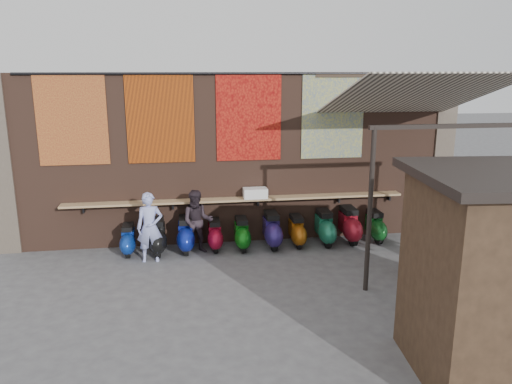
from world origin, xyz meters
TOP-DOWN VIEW (x-y plane):
  - ground at (0.00, 0.00)m, footprint 70.00×70.00m
  - brick_wall at (0.00, 2.70)m, footprint 10.00×0.40m
  - pier_left at (-5.20, 2.70)m, footprint 0.50×0.50m
  - pier_right at (5.20, 2.70)m, footprint 0.50×0.50m
  - eating_counter at (0.00, 2.33)m, footprint 8.00×0.32m
  - shelf_box at (0.42, 2.30)m, footprint 0.56×0.31m
  - tapestry_redgold at (-3.60, 2.48)m, footprint 1.50×0.02m
  - tapestry_sun at (-1.70, 2.48)m, footprint 1.50×0.02m
  - tapestry_orange at (0.30, 2.48)m, footprint 1.50×0.02m
  - tapestry_multi at (2.30, 2.48)m, footprint 1.50×0.02m
  - hang_rail at (0.00, 2.47)m, footprint 9.50×0.06m
  - scooter_stool_0 at (-2.52, 2.00)m, footprint 0.32×0.71m
  - scooter_stool_1 at (-1.85, 1.96)m, footprint 0.38×0.84m
  - scooter_stool_2 at (-1.24, 1.99)m, footprint 0.38×0.83m
  - scooter_stool_3 at (-0.57, 2.02)m, footprint 0.33×0.73m
  - scooter_stool_4 at (0.05, 1.96)m, footprint 0.35×0.77m
  - scooter_stool_5 at (0.77, 1.98)m, footprint 0.39×0.86m
  - scooter_stool_6 at (1.37, 2.00)m, footprint 0.34×0.75m
  - scooter_stool_7 at (2.05, 2.00)m, footprint 0.38×0.85m
  - scooter_stool_8 at (2.68, 2.05)m, footprint 0.40×0.89m
  - scooter_stool_9 at (3.33, 2.04)m, footprint 0.35×0.77m
  - diner_left at (-1.99, 1.53)m, footprint 0.56×0.37m
  - diner_right at (-0.96, 1.89)m, footprint 0.73×0.58m
  - shopper_navy at (4.36, -0.08)m, footprint 1.12×1.03m
  - shopper_grey at (4.72, -0.78)m, footprint 1.16×0.94m
  - shopper_tan at (3.37, -0.17)m, footprint 0.85×0.98m
  - stall_sign at (3.14, -2.44)m, footprint 1.20×0.15m
  - stall_shelf at (3.14, -2.44)m, footprint 2.08×0.29m
  - awning_canvas at (3.50, 0.90)m, footprint 3.20×3.28m
  - awning_ledger at (3.50, 2.49)m, footprint 3.30×0.08m
  - awning_header at (3.50, -0.60)m, footprint 3.00×0.08m
  - awning_post_left at (2.10, -0.60)m, footprint 0.09×0.09m
  - awning_post_right at (4.90, -0.60)m, footprint 0.09×0.09m

SIDE VIEW (x-z plane):
  - ground at x=0.00m, z-range 0.00..0.00m
  - scooter_stool_0 at x=-2.52m, z-range 0.00..0.68m
  - scooter_stool_3 at x=-0.57m, z-range 0.00..0.69m
  - scooter_stool_6 at x=1.37m, z-range 0.00..0.71m
  - scooter_stool_4 at x=0.05m, z-range 0.00..0.73m
  - scooter_stool_9 at x=3.33m, z-range 0.00..0.73m
  - scooter_stool_2 at x=-1.24m, z-range 0.00..0.79m
  - scooter_stool_1 at x=-1.85m, z-range 0.00..0.80m
  - scooter_stool_7 at x=2.05m, z-range 0.00..0.81m
  - scooter_stool_5 at x=0.77m, z-range 0.00..0.82m
  - scooter_stool_8 at x=2.68m, z-range 0.00..0.84m
  - diner_right at x=-0.96m, z-range 0.00..1.46m
  - diner_left at x=-1.99m, z-range 0.00..1.53m
  - shopper_grey at x=4.72m, z-range 0.00..1.57m
  - shopper_tan at x=3.37m, z-range 0.00..1.69m
  - shopper_navy at x=4.36m, z-range 0.00..1.84m
  - stall_shelf at x=3.14m, z-range 0.96..1.02m
  - eating_counter at x=0.00m, z-range 1.08..1.12m
  - shelf_box at x=0.42m, z-range 1.12..1.36m
  - awning_post_left at x=2.10m, z-range 0.00..3.10m
  - awning_post_right at x=4.90m, z-range 0.00..3.10m
  - stall_sign at x=3.14m, z-range 1.72..2.22m
  - brick_wall at x=0.00m, z-range 0.00..4.00m
  - pier_left at x=-5.20m, z-range 0.00..4.00m
  - pier_right at x=5.20m, z-range 0.00..4.00m
  - tapestry_redgold at x=-3.60m, z-range 2.00..4.00m
  - tapestry_sun at x=-1.70m, z-range 2.00..4.00m
  - tapestry_orange at x=0.30m, z-range 2.00..4.00m
  - tapestry_multi at x=2.30m, z-range 2.00..4.00m
  - awning_header at x=3.50m, z-range 3.04..3.12m
  - awning_canvas at x=3.50m, z-range 3.07..4.03m
  - awning_ledger at x=3.50m, z-range 3.89..4.01m
  - hang_rail at x=0.00m, z-range 3.95..4.01m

